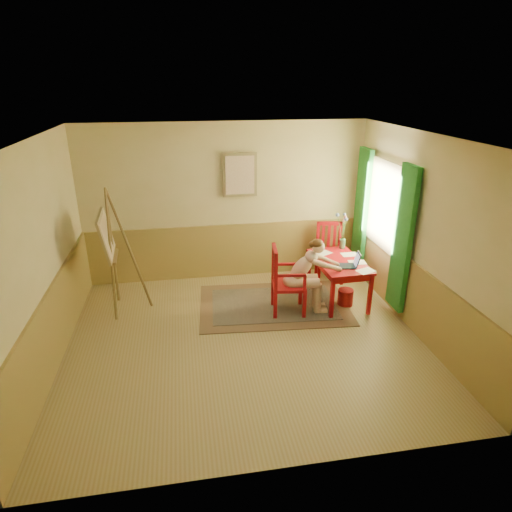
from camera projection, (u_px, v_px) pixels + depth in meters
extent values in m
cube|color=tan|center=(245.00, 340.00, 6.23)|extent=(5.00, 4.50, 0.02)
cube|color=white|center=(243.00, 137.00, 5.16)|extent=(5.00, 4.50, 0.02)
cube|color=#C9BA7A|center=(226.00, 203.00, 7.76)|extent=(5.00, 0.02, 2.80)
cube|color=#C9BA7A|center=(284.00, 345.00, 3.63)|extent=(5.00, 0.02, 2.80)
cube|color=#C9BA7A|center=(40.00, 261.00, 5.30)|extent=(0.02, 4.50, 2.80)
cube|color=#C9BA7A|center=(422.00, 237.00, 6.09)|extent=(0.02, 4.50, 2.80)
cube|color=#A38844|center=(227.00, 251.00, 8.07)|extent=(5.00, 0.04, 1.00)
cube|color=#A38844|center=(55.00, 325.00, 5.65)|extent=(0.04, 4.50, 1.00)
cube|color=#A38844|center=(412.00, 295.00, 6.43)|extent=(0.04, 4.50, 1.00)
cube|color=white|center=(386.00, 206.00, 7.03)|extent=(0.02, 1.00, 1.30)
cube|color=#8E7D51|center=(385.00, 206.00, 7.03)|extent=(0.03, 1.12, 1.42)
cube|color=#2A8E2A|center=(403.00, 240.00, 6.42)|extent=(0.08, 0.45, 2.20)
cube|color=#2A8E2A|center=(361.00, 211.00, 7.85)|extent=(0.08, 0.45, 2.20)
cube|color=#8E7D51|center=(240.00, 175.00, 7.56)|extent=(0.60, 0.04, 0.76)
cube|color=beige|center=(240.00, 175.00, 7.54)|extent=(0.50, 0.02, 0.66)
cube|color=#8C7251|center=(274.00, 304.00, 7.18)|extent=(2.51, 1.77, 0.01)
cube|color=black|center=(274.00, 304.00, 7.18)|extent=(2.08, 1.34, 0.01)
cube|color=#AF0E15|center=(339.00, 262.00, 7.08)|extent=(0.77, 1.23, 0.04)
cube|color=#AF0E15|center=(339.00, 265.00, 7.10)|extent=(0.67, 1.13, 0.10)
cube|color=#AF0E15|center=(332.00, 299.00, 6.65)|extent=(0.06, 0.06, 0.68)
cube|color=#AF0E15|center=(370.00, 295.00, 6.77)|extent=(0.06, 0.06, 0.68)
cube|color=#AF0E15|center=(309.00, 270.00, 7.65)|extent=(0.06, 0.06, 0.68)
cube|color=#AF0E15|center=(342.00, 267.00, 7.77)|extent=(0.06, 0.06, 0.68)
cube|color=#AF0E15|center=(289.00, 285.00, 6.80)|extent=(0.56, 0.54, 0.05)
cube|color=#AF0E15|center=(275.00, 306.00, 6.69)|extent=(0.06, 0.06, 0.44)
cube|color=#AF0E15|center=(304.00, 305.00, 6.71)|extent=(0.06, 0.06, 0.44)
cube|color=#AF0E15|center=(273.00, 293.00, 7.08)|extent=(0.06, 0.06, 0.44)
cube|color=#AF0E15|center=(300.00, 293.00, 7.10)|extent=(0.06, 0.06, 0.44)
cube|color=#AF0E15|center=(276.00, 272.00, 6.47)|extent=(0.06, 0.06, 0.60)
cube|color=#AF0E15|center=(273.00, 261.00, 6.86)|extent=(0.06, 0.06, 0.60)
cube|color=#AF0E15|center=(275.00, 250.00, 6.57)|extent=(0.11, 0.48, 0.07)
cube|color=#AF0E15|center=(275.00, 270.00, 6.57)|extent=(0.04, 0.05, 0.49)
cube|color=#AF0E15|center=(275.00, 267.00, 6.67)|extent=(0.04, 0.05, 0.49)
cube|color=#AF0E15|center=(274.00, 264.00, 6.77)|extent=(0.04, 0.05, 0.49)
cube|color=#AF0E15|center=(291.00, 275.00, 6.50)|extent=(0.45, 0.10, 0.04)
cube|color=#AF0E15|center=(305.00, 282.00, 6.56)|extent=(0.05, 0.05, 0.24)
cube|color=#AF0E15|center=(287.00, 264.00, 6.90)|extent=(0.45, 0.10, 0.04)
cube|color=#AF0E15|center=(301.00, 271.00, 6.95)|extent=(0.05, 0.05, 0.24)
cube|color=#AF0E15|center=(329.00, 256.00, 7.95)|extent=(0.54, 0.56, 0.05)
cube|color=#AF0E15|center=(316.00, 264.00, 8.24)|extent=(0.06, 0.06, 0.42)
cube|color=#AF0E15|center=(319.00, 273.00, 7.85)|extent=(0.06, 0.06, 0.42)
cube|color=#AF0E15|center=(338.00, 264.00, 8.24)|extent=(0.06, 0.06, 0.42)
cube|color=#AF0E15|center=(341.00, 273.00, 7.84)|extent=(0.06, 0.06, 0.42)
cube|color=#AF0E15|center=(318.00, 236.00, 8.04)|extent=(0.06, 0.06, 0.57)
cube|color=#AF0E15|center=(340.00, 237.00, 8.03)|extent=(0.06, 0.06, 0.57)
cube|color=#AF0E15|center=(330.00, 223.00, 7.94)|extent=(0.46, 0.14, 0.06)
cube|color=#AF0E15|center=(323.00, 237.00, 8.04)|extent=(0.05, 0.04, 0.47)
cube|color=#AF0E15|center=(329.00, 237.00, 8.04)|extent=(0.05, 0.04, 0.47)
cube|color=#AF0E15|center=(334.00, 237.00, 8.04)|extent=(0.05, 0.04, 0.47)
cube|color=#AF0E15|center=(319.00, 243.00, 7.86)|extent=(0.12, 0.43, 0.04)
cube|color=#AF0E15|center=(320.00, 253.00, 7.72)|extent=(0.05, 0.05, 0.23)
cube|color=#AF0E15|center=(341.00, 244.00, 7.85)|extent=(0.12, 0.43, 0.04)
cube|color=#AF0E15|center=(343.00, 254.00, 7.71)|extent=(0.05, 0.05, 0.23)
ellipsoid|color=beige|center=(292.00, 281.00, 6.79)|extent=(0.31, 0.37, 0.22)
cylinder|color=beige|center=(305.00, 283.00, 6.72)|extent=(0.44, 0.20, 0.15)
cylinder|color=beige|center=(304.00, 279.00, 6.88)|extent=(0.44, 0.20, 0.15)
cylinder|color=beige|center=(318.00, 298.00, 6.82)|extent=(0.12, 0.12, 0.49)
cylinder|color=beige|center=(316.00, 293.00, 6.98)|extent=(0.12, 0.12, 0.49)
cube|color=beige|center=(321.00, 311.00, 6.92)|extent=(0.21, 0.11, 0.07)
cube|color=beige|center=(319.00, 306.00, 7.08)|extent=(0.21, 0.11, 0.07)
ellipsoid|color=beige|center=(301.00, 268.00, 6.71)|extent=(0.50, 0.33, 0.51)
ellipsoid|color=beige|center=(311.00, 257.00, 6.65)|extent=(0.23, 0.31, 0.17)
sphere|color=beige|center=(318.00, 247.00, 6.59)|extent=(0.21, 0.21, 0.19)
ellipsoid|color=#563417|center=(317.00, 244.00, 6.57)|extent=(0.20, 0.21, 0.14)
sphere|color=#563417|center=(312.00, 244.00, 6.57)|extent=(0.11, 0.11, 0.10)
cylinder|color=beige|center=(319.00, 263.00, 6.54)|extent=(0.23, 0.13, 0.14)
cylinder|color=beige|center=(332.00, 267.00, 6.60)|extent=(0.29, 0.10, 0.16)
sphere|color=beige|center=(325.00, 265.00, 6.55)|extent=(0.09, 0.09, 0.09)
sphere|color=beige|center=(340.00, 269.00, 6.65)|extent=(0.08, 0.08, 0.07)
cylinder|color=beige|center=(315.00, 256.00, 6.80)|extent=(0.21, 0.09, 0.14)
cylinder|color=beige|center=(329.00, 261.00, 6.83)|extent=(0.29, 0.17, 0.16)
sphere|color=beige|center=(321.00, 258.00, 6.83)|extent=(0.09, 0.09, 0.09)
sphere|color=beige|center=(337.00, 265.00, 6.82)|extent=(0.08, 0.08, 0.07)
cube|color=#1E2338|center=(345.00, 266.00, 6.84)|extent=(0.35, 0.28, 0.02)
cube|color=#2D3342|center=(345.00, 266.00, 6.83)|extent=(0.30, 0.22, 0.00)
cube|color=#1E2338|center=(357.00, 259.00, 6.79)|extent=(0.10, 0.24, 0.21)
cube|color=#99BFF2|center=(357.00, 260.00, 6.79)|extent=(0.08, 0.19, 0.17)
cube|color=white|center=(366.00, 271.00, 6.68)|extent=(0.32, 0.27, 0.00)
cube|color=white|center=(349.00, 254.00, 7.30)|extent=(0.27, 0.19, 0.00)
cube|color=white|center=(323.00, 253.00, 7.36)|extent=(0.33, 0.30, 0.00)
cube|color=white|center=(357.00, 262.00, 6.99)|extent=(0.29, 0.22, 0.00)
cylinder|color=#3F724C|center=(342.00, 244.00, 7.55)|extent=(0.12, 0.12, 0.16)
cylinder|color=#3F7233|center=(340.00, 228.00, 7.48)|extent=(0.10, 0.11, 0.44)
sphere|color=#728CD8|center=(337.00, 215.00, 7.43)|extent=(0.08, 0.08, 0.07)
cylinder|color=#3F7233|center=(344.00, 229.00, 7.39)|extent=(0.03, 0.11, 0.46)
sphere|color=pink|center=(345.00, 217.00, 7.26)|extent=(0.06, 0.06, 0.05)
cylinder|color=#3F7233|center=(343.00, 231.00, 7.48)|extent=(0.02, 0.05, 0.34)
sphere|color=pink|center=(344.00, 221.00, 7.43)|extent=(0.07, 0.07, 0.05)
cylinder|color=#3F7233|center=(344.00, 230.00, 7.38)|extent=(0.03, 0.14, 0.43)
sphere|color=#728CD8|center=(346.00, 219.00, 7.24)|extent=(0.07, 0.07, 0.06)
cylinder|color=#3F7233|center=(344.00, 229.00, 7.50)|extent=(0.07, 0.11, 0.38)
sphere|color=pink|center=(345.00, 218.00, 7.48)|extent=(0.07, 0.07, 0.05)
cylinder|color=#3F7233|center=(344.00, 229.00, 7.48)|extent=(0.04, 0.07, 0.38)
sphere|color=pink|center=(345.00, 218.00, 7.43)|extent=(0.06, 0.06, 0.05)
cylinder|color=#3F7233|center=(343.00, 227.00, 7.50)|extent=(0.05, 0.13, 0.44)
sphere|color=#728CD8|center=(344.00, 214.00, 7.47)|extent=(0.06, 0.06, 0.05)
cylinder|color=#B01E20|center=(345.00, 297.00, 7.14)|extent=(0.34, 0.34, 0.27)
cylinder|color=brown|center=(111.00, 256.00, 6.53)|extent=(0.08, 0.37, 2.00)
cylinder|color=brown|center=(112.00, 248.00, 6.82)|extent=(0.12, 0.36, 2.00)
cylinder|color=brown|center=(130.00, 250.00, 6.73)|extent=(0.52, 0.07, 2.00)
cylinder|color=brown|center=(111.00, 257.00, 6.70)|extent=(0.07, 0.56, 0.03)
cube|color=brown|center=(115.00, 256.00, 6.71)|extent=(0.10, 0.61, 0.03)
cube|color=#8E7D51|center=(106.00, 235.00, 6.56)|extent=(0.21, 0.89, 0.66)
cube|color=beige|center=(107.00, 235.00, 6.56)|extent=(0.16, 0.80, 0.57)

